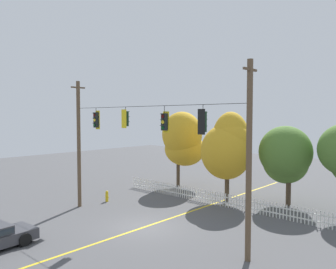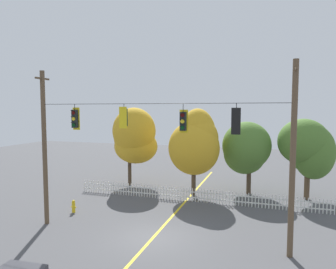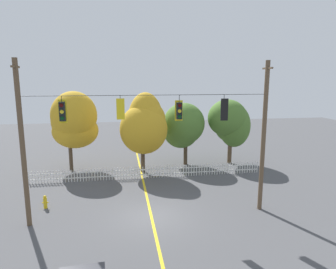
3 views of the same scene
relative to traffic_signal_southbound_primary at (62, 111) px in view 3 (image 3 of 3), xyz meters
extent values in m
plane|color=#4C4C4F|center=(4.62, -0.01, -6.25)|extent=(80.00, 80.00, 0.00)
cube|color=gold|center=(4.62, -0.01, -6.25)|extent=(0.16, 36.00, 0.01)
cylinder|color=brown|center=(-2.11, -0.01, -1.76)|extent=(0.26, 0.26, 8.97)
cylinder|color=brown|center=(11.35, -0.01, -1.76)|extent=(0.26, 0.26, 8.97)
cube|color=brown|center=(-2.11, -0.01, 2.27)|extent=(0.10, 1.10, 0.10)
cube|color=brown|center=(11.35, -0.01, 2.27)|extent=(0.10, 1.10, 0.10)
cylinder|color=black|center=(4.62, -0.01, 0.81)|extent=(13.26, 0.02, 0.02)
cylinder|color=black|center=(0.00, -0.01, 0.66)|extent=(0.03, 0.03, 0.31)
cube|color=yellow|center=(0.00, 0.12, 0.00)|extent=(0.43, 0.02, 1.25)
cube|color=black|center=(0.00, -0.01, 0.00)|extent=(0.30, 0.24, 1.01)
cylinder|color=#410706|center=(0.00, -0.15, 0.33)|extent=(0.20, 0.03, 0.20)
cube|color=black|center=(0.00, -0.19, 0.45)|extent=(0.22, 0.12, 0.06)
cylinder|color=yellow|center=(0.00, -0.15, 0.00)|extent=(0.20, 0.03, 0.20)
cube|color=black|center=(0.00, -0.19, 0.11)|extent=(0.22, 0.12, 0.06)
cylinder|color=#073513|center=(0.00, -0.15, -0.34)|extent=(0.20, 0.03, 0.20)
cube|color=black|center=(0.00, -0.19, -0.23)|extent=(0.22, 0.12, 0.06)
cylinder|color=black|center=(3.02, -0.01, 0.68)|extent=(0.03, 0.03, 0.26)
cube|color=yellow|center=(3.02, -0.14, 0.09)|extent=(0.43, 0.02, 1.13)
cube|color=black|center=(3.02, -0.01, 0.09)|extent=(0.30, 0.24, 0.91)
cylinder|color=#410706|center=(3.02, 0.12, 0.39)|extent=(0.20, 0.03, 0.20)
cube|color=black|center=(3.02, 0.17, 0.51)|extent=(0.22, 0.12, 0.06)
cylinder|color=yellow|center=(3.02, 0.12, 0.09)|extent=(0.20, 0.03, 0.20)
cube|color=black|center=(3.02, 0.17, 0.21)|extent=(0.22, 0.12, 0.06)
cylinder|color=#073513|center=(3.02, 0.12, -0.21)|extent=(0.20, 0.03, 0.20)
cube|color=black|center=(3.02, 0.17, -0.10)|extent=(0.22, 0.12, 0.06)
cylinder|color=black|center=(6.24, -0.01, 0.60)|extent=(0.03, 0.03, 0.42)
cube|color=yellow|center=(6.24, 0.12, -0.07)|extent=(0.43, 0.02, 1.15)
cube|color=black|center=(6.24, -0.01, -0.07)|extent=(0.30, 0.24, 0.93)
cylinder|color=#410706|center=(6.24, -0.15, 0.24)|extent=(0.20, 0.03, 0.20)
cube|color=black|center=(6.24, -0.19, 0.35)|extent=(0.22, 0.12, 0.06)
cylinder|color=yellow|center=(6.24, -0.15, -0.07)|extent=(0.20, 0.03, 0.20)
cube|color=black|center=(6.24, -0.19, 0.04)|extent=(0.22, 0.12, 0.06)
cylinder|color=#073513|center=(6.24, -0.15, -0.38)|extent=(0.20, 0.03, 0.20)
cube|color=black|center=(6.24, -0.19, -0.26)|extent=(0.22, 0.12, 0.06)
cylinder|color=black|center=(8.83, -0.01, 0.64)|extent=(0.03, 0.03, 0.34)
cube|color=black|center=(8.83, -0.14, -0.03)|extent=(0.43, 0.02, 1.25)
cube|color=black|center=(8.83, -0.01, -0.03)|extent=(0.30, 0.24, 1.01)
cylinder|color=#410706|center=(8.83, 0.12, 0.31)|extent=(0.20, 0.03, 0.20)
cube|color=black|center=(8.83, 0.17, 0.42)|extent=(0.22, 0.12, 0.06)
cylinder|color=yellow|center=(8.83, 0.12, -0.03)|extent=(0.20, 0.03, 0.20)
cube|color=black|center=(8.83, 0.17, 0.08)|extent=(0.22, 0.12, 0.06)
cylinder|color=#073513|center=(8.83, 0.12, -0.37)|extent=(0.20, 0.03, 0.20)
cube|color=black|center=(8.83, 0.17, -0.25)|extent=(0.22, 0.12, 0.06)
cube|color=white|center=(-4.05, 6.91, -5.76)|extent=(0.06, 0.04, 0.98)
cube|color=white|center=(-3.83, 6.91, -5.76)|extent=(0.06, 0.04, 0.98)
cube|color=white|center=(-3.60, 6.91, -5.76)|extent=(0.06, 0.04, 0.98)
cube|color=white|center=(-3.38, 6.91, -5.76)|extent=(0.06, 0.04, 0.98)
cube|color=white|center=(-3.16, 6.91, -5.76)|extent=(0.06, 0.04, 0.98)
cube|color=white|center=(-2.93, 6.91, -5.76)|extent=(0.06, 0.04, 0.98)
cube|color=white|center=(-2.71, 6.91, -5.76)|extent=(0.06, 0.04, 0.98)
cube|color=white|center=(-2.49, 6.91, -5.76)|extent=(0.06, 0.04, 0.98)
cube|color=white|center=(-2.26, 6.91, -5.76)|extent=(0.06, 0.04, 0.98)
cube|color=white|center=(-2.04, 6.91, -5.76)|extent=(0.06, 0.04, 0.98)
cube|color=white|center=(-1.82, 6.91, -5.76)|extent=(0.06, 0.04, 0.98)
cube|color=white|center=(-1.59, 6.91, -5.76)|extent=(0.06, 0.04, 0.98)
cube|color=white|center=(-1.37, 6.91, -5.76)|extent=(0.06, 0.04, 0.98)
cube|color=white|center=(-1.15, 6.91, -5.76)|extent=(0.06, 0.04, 0.98)
cube|color=white|center=(-0.92, 6.91, -5.76)|extent=(0.06, 0.04, 0.98)
cube|color=white|center=(-0.70, 6.91, -5.76)|extent=(0.06, 0.04, 0.98)
cube|color=white|center=(-0.48, 6.91, -5.76)|extent=(0.06, 0.04, 0.98)
cube|color=white|center=(-0.26, 6.91, -5.76)|extent=(0.06, 0.04, 0.98)
cube|color=white|center=(-0.03, 6.91, -5.76)|extent=(0.06, 0.04, 0.98)
cube|color=white|center=(0.19, 6.91, -5.76)|extent=(0.06, 0.04, 0.98)
cube|color=white|center=(0.41, 6.91, -5.76)|extent=(0.06, 0.04, 0.98)
cube|color=white|center=(0.64, 6.91, -5.76)|extent=(0.06, 0.04, 0.98)
cube|color=white|center=(0.86, 6.91, -5.76)|extent=(0.06, 0.04, 0.98)
cube|color=white|center=(1.08, 6.91, -5.76)|extent=(0.06, 0.04, 0.98)
cube|color=white|center=(1.31, 6.91, -5.76)|extent=(0.06, 0.04, 0.98)
cube|color=white|center=(1.53, 6.91, -5.76)|extent=(0.06, 0.04, 0.98)
cube|color=white|center=(1.75, 6.91, -5.76)|extent=(0.06, 0.04, 0.98)
cube|color=white|center=(1.98, 6.91, -5.76)|extent=(0.06, 0.04, 0.98)
cube|color=white|center=(2.20, 6.91, -5.76)|extent=(0.06, 0.04, 0.98)
cube|color=white|center=(2.42, 6.91, -5.76)|extent=(0.06, 0.04, 0.98)
cube|color=white|center=(2.65, 6.91, -5.76)|extent=(0.06, 0.04, 0.98)
cube|color=white|center=(2.87, 6.91, -5.76)|extent=(0.06, 0.04, 0.98)
cube|color=white|center=(3.09, 6.91, -5.76)|extent=(0.06, 0.04, 0.98)
cube|color=white|center=(3.32, 6.91, -5.76)|extent=(0.06, 0.04, 0.98)
cube|color=white|center=(3.54, 6.91, -5.76)|extent=(0.06, 0.04, 0.98)
cube|color=white|center=(3.76, 6.91, -5.76)|extent=(0.06, 0.04, 0.98)
cube|color=white|center=(3.99, 6.91, -5.76)|extent=(0.06, 0.04, 0.98)
cube|color=white|center=(4.21, 6.91, -5.76)|extent=(0.06, 0.04, 0.98)
cube|color=white|center=(4.43, 6.91, -5.76)|extent=(0.06, 0.04, 0.98)
cube|color=white|center=(4.65, 6.91, -5.76)|extent=(0.06, 0.04, 0.98)
cube|color=white|center=(4.88, 6.91, -5.76)|extent=(0.06, 0.04, 0.98)
cube|color=white|center=(5.10, 6.91, -5.76)|extent=(0.06, 0.04, 0.98)
cube|color=white|center=(5.32, 6.91, -5.76)|extent=(0.06, 0.04, 0.98)
cube|color=white|center=(5.55, 6.91, -5.76)|extent=(0.06, 0.04, 0.98)
cube|color=white|center=(5.77, 6.91, -5.76)|extent=(0.06, 0.04, 0.98)
cube|color=white|center=(5.99, 6.91, -5.76)|extent=(0.06, 0.04, 0.98)
cube|color=white|center=(6.22, 6.91, -5.76)|extent=(0.06, 0.04, 0.98)
cube|color=white|center=(6.44, 6.91, -5.76)|extent=(0.06, 0.04, 0.98)
cube|color=white|center=(6.66, 6.91, -5.76)|extent=(0.06, 0.04, 0.98)
cube|color=white|center=(6.89, 6.91, -5.76)|extent=(0.06, 0.04, 0.98)
cube|color=white|center=(7.11, 6.91, -5.76)|extent=(0.06, 0.04, 0.98)
cube|color=white|center=(7.33, 6.91, -5.76)|extent=(0.06, 0.04, 0.98)
cube|color=white|center=(7.56, 6.91, -5.76)|extent=(0.06, 0.04, 0.98)
cube|color=white|center=(7.78, 6.91, -5.76)|extent=(0.06, 0.04, 0.98)
cube|color=white|center=(8.00, 6.91, -5.76)|extent=(0.06, 0.04, 0.98)
cube|color=white|center=(8.23, 6.91, -5.76)|extent=(0.06, 0.04, 0.98)
cube|color=white|center=(8.45, 6.91, -5.76)|extent=(0.06, 0.04, 0.98)
cube|color=white|center=(8.67, 6.91, -5.76)|extent=(0.06, 0.04, 0.98)
cube|color=white|center=(8.89, 6.91, -5.76)|extent=(0.06, 0.04, 0.98)
cube|color=white|center=(9.12, 6.91, -5.76)|extent=(0.06, 0.04, 0.98)
cube|color=white|center=(9.34, 6.91, -5.76)|extent=(0.06, 0.04, 0.98)
cube|color=white|center=(9.56, 6.91, -5.76)|extent=(0.06, 0.04, 0.98)
cube|color=white|center=(9.79, 6.91, -5.76)|extent=(0.06, 0.04, 0.98)
cube|color=white|center=(10.01, 6.91, -5.76)|extent=(0.06, 0.04, 0.98)
cube|color=white|center=(10.23, 6.91, -5.76)|extent=(0.06, 0.04, 0.98)
cube|color=white|center=(10.46, 6.91, -5.76)|extent=(0.06, 0.04, 0.98)
cube|color=white|center=(10.68, 6.91, -5.76)|extent=(0.06, 0.04, 0.98)
cube|color=white|center=(10.90, 6.91, -5.76)|extent=(0.06, 0.04, 0.98)
cube|color=white|center=(11.13, 6.91, -5.76)|extent=(0.06, 0.04, 0.98)
cube|color=white|center=(11.35, 6.91, -5.76)|extent=(0.06, 0.04, 0.98)
cube|color=white|center=(11.57, 6.91, -5.76)|extent=(0.06, 0.04, 0.98)
cube|color=white|center=(11.80, 6.91, -5.76)|extent=(0.06, 0.04, 0.98)
cube|color=white|center=(12.02, 6.91, -5.76)|extent=(0.06, 0.04, 0.98)
cube|color=white|center=(12.24, 6.91, -5.76)|extent=(0.06, 0.04, 0.98)
cube|color=white|center=(12.47, 6.91, -5.76)|extent=(0.06, 0.04, 0.98)
cube|color=white|center=(12.69, 6.91, -5.76)|extent=(0.06, 0.04, 0.98)
cube|color=white|center=(12.91, 6.91, -5.76)|extent=(0.06, 0.04, 0.98)
cube|color=white|center=(13.14, 6.91, -5.76)|extent=(0.06, 0.04, 0.98)
cube|color=white|center=(13.36, 6.91, -5.76)|extent=(0.06, 0.04, 0.98)
cube|color=white|center=(13.58, 6.91, -5.76)|extent=(0.06, 0.04, 0.98)
cube|color=white|center=(13.80, 6.91, -5.76)|extent=(0.06, 0.04, 0.98)
cube|color=white|center=(14.03, 6.91, -5.76)|extent=(0.06, 0.04, 0.98)
cube|color=white|center=(14.25, 6.91, -5.76)|extent=(0.06, 0.04, 0.98)
cube|color=white|center=(14.47, 6.91, -5.76)|extent=(0.06, 0.04, 0.98)
cube|color=white|center=(5.21, 6.94, -5.96)|extent=(18.52, 0.03, 0.08)
cube|color=white|center=(5.21, 6.94, -5.54)|extent=(18.52, 0.03, 0.08)
cylinder|color=#473828|center=(-1.40, 10.07, -4.89)|extent=(0.32, 0.32, 2.72)
ellipsoid|color=gold|center=(-0.94, 10.43, -2.79)|extent=(3.96, 3.28, 3.06)
ellipsoid|color=gold|center=(-1.36, 10.30, -1.81)|extent=(3.12, 2.85, 4.35)
ellipsoid|color=gold|center=(-0.92, 10.02, -1.39)|extent=(3.87, 3.29, 4.12)
cylinder|color=#473828|center=(4.79, 8.63, -4.93)|extent=(0.34, 0.34, 2.63)
ellipsoid|color=gold|center=(4.88, 8.26, -2.45)|extent=(3.97, 3.34, 4.16)
ellipsoid|color=gold|center=(5.07, 8.63, -1.75)|extent=(2.96, 2.79, 4.70)
ellipsoid|color=gold|center=(5.14, 8.41, -1.73)|extent=(3.18, 2.63, 3.42)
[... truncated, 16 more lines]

